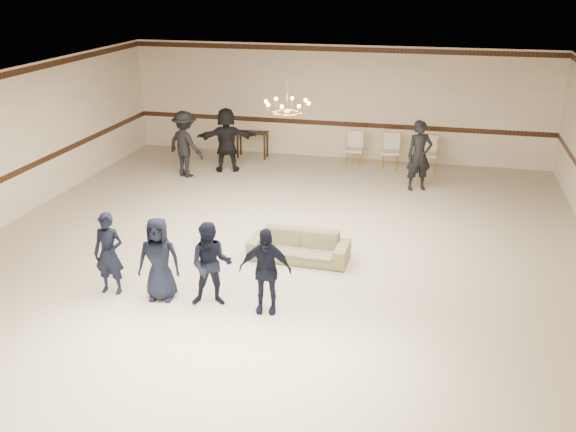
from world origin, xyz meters
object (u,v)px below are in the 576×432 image
object	(u,v)px
boy_b	(159,259)
console_table	(253,145)
boy_d	(265,270)
banquet_chair_left	(354,149)
banquet_chair_mid	(391,152)
boy_c	(211,265)
settee	(299,246)
banquet_chair_right	(428,154)
chandelier	(287,96)
adult_left	(185,144)
adult_right	(419,156)
boy_a	(109,254)
adult_mid	(227,140)

from	to	relation	value
boy_b	console_table	bearing A→B (deg)	86.96
boy_d	console_table	distance (m)	8.97
banquet_chair_left	banquet_chair_mid	distance (m)	1.00
boy_c	settee	distance (m)	2.28
banquet_chair_mid	banquet_chair_right	world-z (taller)	same
chandelier	settee	distance (m)	2.87
settee	banquet_chair_right	bearing A→B (deg)	72.97
settee	boy_b	bearing A→B (deg)	-131.45
boy_b	boy_c	world-z (taller)	same
adult_left	adult_right	size ratio (longest dim) A/B	1.00
boy_c	banquet_chair_right	size ratio (longest dim) A/B	1.48
boy_a	console_table	size ratio (longest dim) A/B	1.56
boy_a	banquet_chair_right	xyz separation A→B (m)	(4.95, 8.33, -0.23)
boy_d	adult_right	world-z (taller)	adult_right
adult_mid	banquet_chair_right	world-z (taller)	adult_mid
boy_c	adult_mid	bearing A→B (deg)	93.47
adult_right	banquet_chair_mid	xyz separation A→B (m)	(-0.81, 1.63, -0.39)
settee	banquet_chair_right	xyz separation A→B (m)	(2.16, 6.32, 0.21)
boy_c	banquet_chair_right	world-z (taller)	boy_c
boy_a	adult_left	bearing A→B (deg)	98.06
boy_b	banquet_chair_mid	size ratio (longest dim) A/B	1.48
adult_left	adult_mid	world-z (taller)	same
adult_mid	banquet_chair_mid	size ratio (longest dim) A/B	1.81
chandelier	adult_left	size ratio (longest dim) A/B	0.54
boy_b	settee	xyz separation A→B (m)	(1.89, 2.01, -0.44)
boy_a	adult_mid	world-z (taller)	adult_mid
settee	banquet_chair_mid	world-z (taller)	banquet_chair_mid
boy_c	banquet_chair_mid	xyz separation A→B (m)	(2.15, 8.33, -0.23)
adult_mid	boy_a	bearing A→B (deg)	74.11
banquet_chair_left	banquet_chair_mid	world-z (taller)	same
adult_mid	boy_c	bearing A→B (deg)	88.15
boy_c	banquet_chair_left	xyz separation A→B (m)	(1.15, 8.33, -0.23)
chandelier	boy_b	bearing A→B (deg)	-114.21
settee	adult_right	distance (m)	5.12
boy_d	adult_left	distance (m)	7.51
boy_d	adult_right	bearing A→B (deg)	65.72
banquet_chair_left	console_table	distance (m)	3.01
chandelier	banquet_chair_mid	xyz separation A→B (m)	(1.65, 5.21, -2.39)
boy_a	adult_left	distance (m)	6.52
banquet_chair_right	adult_right	bearing A→B (deg)	-95.58
banquet_chair_left	settee	bearing A→B (deg)	-90.18
boy_a	boy_c	xyz separation A→B (m)	(1.80, 0.00, 0.00)
boy_c	adult_right	bearing A→B (deg)	52.85
adult_left	boy_c	bearing A→B (deg)	139.11
boy_b	adult_left	world-z (taller)	adult_left
adult_right	banquet_chair_left	bearing A→B (deg)	116.00
chandelier	console_table	xyz separation A→B (m)	(-2.35, 5.41, -2.49)
banquet_chair_right	console_table	world-z (taller)	banquet_chair_right
adult_left	adult_right	distance (m)	6.01
adult_right	banquet_chair_right	bearing A→B (deg)	61.41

